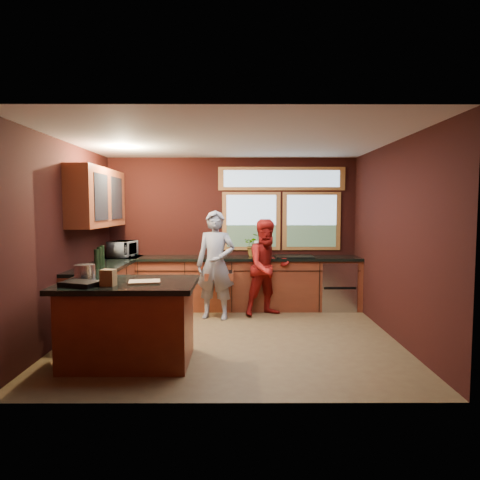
{
  "coord_description": "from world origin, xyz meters",
  "views": [
    {
      "loc": [
        0.11,
        -5.81,
        1.8
      ],
      "look_at": [
        0.14,
        0.4,
        1.33
      ],
      "focal_mm": 32.0,
      "sensor_mm": 36.0,
      "label": 1
    }
  ],
  "objects_px": {
    "person_red": "(268,267)",
    "cutting_board": "(144,282)",
    "island": "(129,322)",
    "stock_pot": "(85,272)",
    "person_grey": "(216,265)"
  },
  "relations": [
    {
      "from": "person_grey",
      "to": "cutting_board",
      "type": "relative_size",
      "value": 5.0
    },
    {
      "from": "island",
      "to": "stock_pot",
      "type": "bearing_deg",
      "value": 164.74
    },
    {
      "from": "cutting_board",
      "to": "stock_pot",
      "type": "xyz_separation_m",
      "value": [
        -0.75,
        0.2,
        0.08
      ]
    },
    {
      "from": "person_red",
      "to": "island",
      "type": "bearing_deg",
      "value": -153.26
    },
    {
      "from": "island",
      "to": "person_grey",
      "type": "bearing_deg",
      "value": 65.34
    },
    {
      "from": "person_grey",
      "to": "person_red",
      "type": "height_order",
      "value": "person_grey"
    },
    {
      "from": "island",
      "to": "person_red",
      "type": "xyz_separation_m",
      "value": [
        1.76,
        2.19,
        0.32
      ]
    },
    {
      "from": "person_red",
      "to": "stock_pot",
      "type": "bearing_deg",
      "value": -163.04
    },
    {
      "from": "person_red",
      "to": "cutting_board",
      "type": "relative_size",
      "value": 4.59
    },
    {
      "from": "island",
      "to": "person_red",
      "type": "bearing_deg",
      "value": 51.25
    },
    {
      "from": "person_red",
      "to": "stock_pot",
      "type": "xyz_separation_m",
      "value": [
        -2.31,
        -2.04,
        0.23
      ]
    },
    {
      "from": "stock_pot",
      "to": "person_red",
      "type": "bearing_deg",
      "value": 41.48
    },
    {
      "from": "person_grey",
      "to": "cutting_board",
      "type": "distance_m",
      "value": 2.14
    },
    {
      "from": "island",
      "to": "stock_pot",
      "type": "height_order",
      "value": "stock_pot"
    },
    {
      "from": "person_red",
      "to": "cutting_board",
      "type": "distance_m",
      "value": 2.73
    }
  ]
}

